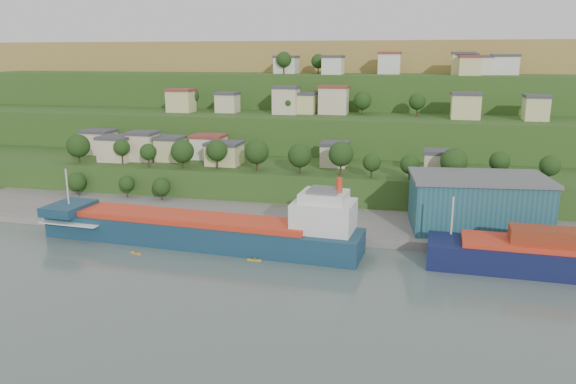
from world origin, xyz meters
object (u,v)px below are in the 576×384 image
(cargo_ship_near, at_px, (209,232))
(caravan, at_px, (86,208))
(kayak_orange, at_px, (136,253))
(warehouse, at_px, (478,202))

(cargo_ship_near, relative_size, caravan, 11.39)
(cargo_ship_near, relative_size, kayak_orange, 26.03)
(caravan, relative_size, kayak_orange, 2.29)
(caravan, xyz_separation_m, kayak_orange, (25.75, -21.94, -2.53))
(warehouse, bearing_deg, caravan, 177.64)
(cargo_ship_near, bearing_deg, warehouse, 22.05)
(warehouse, relative_size, caravan, 5.00)
(caravan, height_order, kayak_orange, caravan)
(cargo_ship_near, distance_m, caravan, 41.09)
(cargo_ship_near, xyz_separation_m, caravan, (-39.15, 12.48, -0.32))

